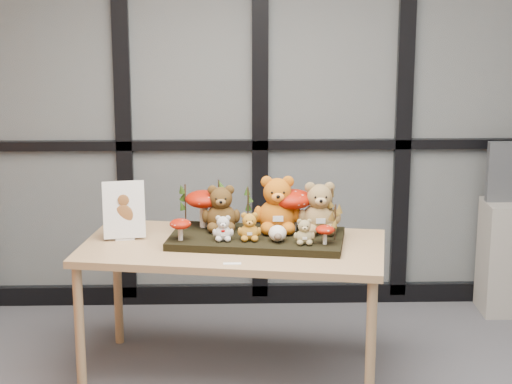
{
  "coord_description": "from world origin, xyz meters",
  "views": [
    {
      "loc": [
        -0.63,
        -3.24,
        2.16
      ],
      "look_at": [
        -0.51,
        1.34,
        1.03
      ],
      "focal_mm": 65.0,
      "sensor_mm": 36.0,
      "label": 1
    }
  ],
  "objects_px": {
    "bear_beige_small": "(304,230)",
    "mushroom_back_left": "(204,207)",
    "display_table": "(233,257)",
    "bear_pooh_yellow": "(277,201)",
    "bear_white_bow": "(223,227)",
    "bear_brown_medium": "(221,205)",
    "diorama_tray": "(257,239)",
    "plush_cream_hedgehog": "(278,233)",
    "sign_holder": "(124,212)",
    "bear_tan_back": "(320,205)",
    "bear_small_yellow": "(249,225)",
    "mushroom_back_right": "(292,208)",
    "mushroom_front_right": "(325,234)",
    "mushroom_front_left": "(180,229)"
  },
  "relations": [
    {
      "from": "bear_beige_small",
      "to": "mushroom_back_left",
      "type": "relative_size",
      "value": 0.65
    },
    {
      "from": "display_table",
      "to": "bear_pooh_yellow",
      "type": "height_order",
      "value": "bear_pooh_yellow"
    },
    {
      "from": "bear_pooh_yellow",
      "to": "bear_white_bow",
      "type": "xyz_separation_m",
      "value": [
        -0.29,
        -0.16,
        -0.09
      ]
    },
    {
      "from": "bear_brown_medium",
      "to": "bear_pooh_yellow",
      "type": "bearing_deg",
      "value": 3.57
    },
    {
      "from": "diorama_tray",
      "to": "plush_cream_hedgehog",
      "type": "height_order",
      "value": "plush_cream_hedgehog"
    },
    {
      "from": "diorama_tray",
      "to": "mushroom_back_left",
      "type": "relative_size",
      "value": 4.09
    },
    {
      "from": "sign_holder",
      "to": "bear_white_bow",
      "type": "bearing_deg",
      "value": -25.45
    },
    {
      "from": "diorama_tray",
      "to": "bear_tan_back",
      "type": "bearing_deg",
      "value": 18.7
    },
    {
      "from": "diorama_tray",
      "to": "bear_beige_small",
      "type": "bearing_deg",
      "value": -23.5
    },
    {
      "from": "display_table",
      "to": "bear_small_yellow",
      "type": "distance_m",
      "value": 0.21
    },
    {
      "from": "mushroom_back_right",
      "to": "sign_holder",
      "type": "height_order",
      "value": "sign_holder"
    },
    {
      "from": "mushroom_back_right",
      "to": "mushroom_back_left",
      "type": "bearing_deg",
      "value": 170.96
    },
    {
      "from": "diorama_tray",
      "to": "mushroom_back_right",
      "type": "bearing_deg",
      "value": 35.95
    },
    {
      "from": "bear_small_yellow",
      "to": "mushroom_front_right",
      "type": "distance_m",
      "value": 0.39
    },
    {
      "from": "display_table",
      "to": "diorama_tray",
      "type": "xyz_separation_m",
      "value": [
        0.13,
        0.04,
        0.09
      ]
    },
    {
      "from": "mushroom_front_left",
      "to": "mushroom_back_right",
      "type": "bearing_deg",
      "value": 16.28
    },
    {
      "from": "diorama_tray",
      "to": "bear_small_yellow",
      "type": "height_order",
      "value": "bear_small_yellow"
    },
    {
      "from": "bear_brown_medium",
      "to": "mushroom_front_right",
      "type": "height_order",
      "value": "bear_brown_medium"
    },
    {
      "from": "bear_pooh_yellow",
      "to": "mushroom_front_left",
      "type": "distance_m",
      "value": 0.54
    },
    {
      "from": "mushroom_back_right",
      "to": "display_table",
      "type": "bearing_deg",
      "value": -157.2
    },
    {
      "from": "bear_tan_back",
      "to": "bear_white_bow",
      "type": "distance_m",
      "value": 0.53
    },
    {
      "from": "diorama_tray",
      "to": "mushroom_front_right",
      "type": "distance_m",
      "value": 0.39
    },
    {
      "from": "bear_pooh_yellow",
      "to": "bear_brown_medium",
      "type": "height_order",
      "value": "bear_pooh_yellow"
    },
    {
      "from": "bear_brown_medium",
      "to": "bear_tan_back",
      "type": "distance_m",
      "value": 0.52
    },
    {
      "from": "display_table",
      "to": "bear_beige_small",
      "type": "distance_m",
      "value": 0.42
    },
    {
      "from": "diorama_tray",
      "to": "mushroom_front_right",
      "type": "relative_size",
      "value": 8.29
    },
    {
      "from": "bear_white_bow",
      "to": "bear_pooh_yellow",
      "type": "bearing_deg",
      "value": 38.93
    },
    {
      "from": "bear_pooh_yellow",
      "to": "sign_holder",
      "type": "relative_size",
      "value": 1.06
    },
    {
      "from": "bear_pooh_yellow",
      "to": "bear_small_yellow",
      "type": "bearing_deg",
      "value": -123.64
    },
    {
      "from": "bear_white_bow",
      "to": "sign_holder",
      "type": "relative_size",
      "value": 0.46
    },
    {
      "from": "display_table",
      "to": "mushroom_back_left",
      "type": "relative_size",
      "value": 7.61
    },
    {
      "from": "bear_pooh_yellow",
      "to": "mushroom_front_right",
      "type": "distance_m",
      "value": 0.35
    },
    {
      "from": "bear_brown_medium",
      "to": "bear_white_bow",
      "type": "bearing_deg",
      "value": -76.94
    },
    {
      "from": "bear_brown_medium",
      "to": "mushroom_front_left",
      "type": "bearing_deg",
      "value": -128.35
    },
    {
      "from": "display_table",
      "to": "sign_holder",
      "type": "xyz_separation_m",
      "value": [
        -0.57,
        0.12,
        0.21
      ]
    },
    {
      "from": "bear_pooh_yellow",
      "to": "sign_holder",
      "type": "height_order",
      "value": "bear_pooh_yellow"
    },
    {
      "from": "plush_cream_hedgehog",
      "to": "mushroom_front_right",
      "type": "relative_size",
      "value": 0.85
    },
    {
      "from": "mushroom_front_right",
      "to": "sign_holder",
      "type": "distance_m",
      "value": 1.07
    },
    {
      "from": "bear_white_bow",
      "to": "mushroom_back_right",
      "type": "relative_size",
      "value": 0.6
    },
    {
      "from": "mushroom_front_right",
      "to": "bear_tan_back",
      "type": "bearing_deg",
      "value": 92.2
    },
    {
      "from": "mushroom_back_left",
      "to": "mushroom_back_right",
      "type": "xyz_separation_m",
      "value": [
        0.47,
        -0.08,
        0.01
      ]
    },
    {
      "from": "bear_brown_medium",
      "to": "sign_holder",
      "type": "distance_m",
      "value": 0.51
    },
    {
      "from": "display_table",
      "to": "bear_pooh_yellow",
      "type": "xyz_separation_m",
      "value": [
        0.24,
        0.12,
        0.27
      ]
    },
    {
      "from": "bear_white_bow",
      "to": "plush_cream_hedgehog",
      "type": "distance_m",
      "value": 0.28
    },
    {
      "from": "bear_tan_back",
      "to": "bear_small_yellow",
      "type": "bearing_deg",
      "value": -150.66
    },
    {
      "from": "bear_beige_small",
      "to": "bear_white_bow",
      "type": "bearing_deg",
      "value": 179.43
    },
    {
      "from": "bear_pooh_yellow",
      "to": "bear_brown_medium",
      "type": "xyz_separation_m",
      "value": [
        -0.3,
        0.03,
        -0.03
      ]
    },
    {
      "from": "bear_small_yellow",
      "to": "mushroom_front_right",
      "type": "relative_size",
      "value": 1.48
    },
    {
      "from": "bear_brown_medium",
      "to": "sign_holder",
      "type": "xyz_separation_m",
      "value": [
        -0.51,
        -0.03,
        -0.03
      ]
    },
    {
      "from": "plush_cream_hedgehog",
      "to": "sign_holder",
      "type": "xyz_separation_m",
      "value": [
        -0.8,
        0.19,
        0.06
      ]
    }
  ]
}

